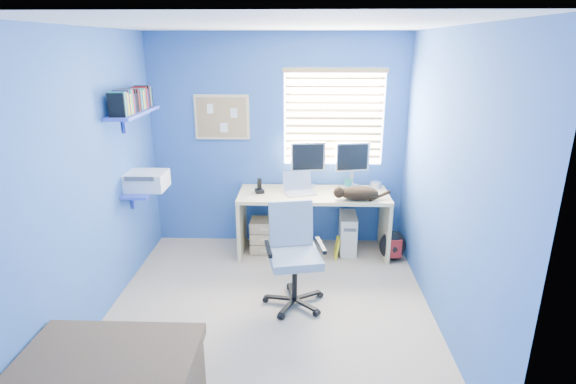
{
  "coord_description": "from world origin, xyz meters",
  "views": [
    {
      "loc": [
        0.29,
        -3.61,
        2.37
      ],
      "look_at": [
        0.15,
        0.65,
        0.95
      ],
      "focal_mm": 28.0,
      "sensor_mm": 36.0,
      "label": 1
    }
  ],
  "objects_px": {
    "tower_pc": "(348,233)",
    "cat": "(359,193)",
    "laptop": "(300,184)",
    "desk": "(313,223)",
    "office_chair": "(294,268)"
  },
  "relations": [
    {
      "from": "tower_pc",
      "to": "cat",
      "type": "bearing_deg",
      "value": -73.37
    },
    {
      "from": "desk",
      "to": "office_chair",
      "type": "relative_size",
      "value": 1.78
    },
    {
      "from": "desk",
      "to": "tower_pc",
      "type": "height_order",
      "value": "desk"
    },
    {
      "from": "laptop",
      "to": "cat",
      "type": "xyz_separation_m",
      "value": [
        0.65,
        -0.2,
        -0.03
      ]
    },
    {
      "from": "office_chair",
      "to": "desk",
      "type": "bearing_deg",
      "value": 79.43
    },
    {
      "from": "tower_pc",
      "to": "office_chair",
      "type": "distance_m",
      "value": 1.31
    },
    {
      "from": "cat",
      "to": "office_chair",
      "type": "distance_m",
      "value": 1.21
    },
    {
      "from": "tower_pc",
      "to": "office_chair",
      "type": "relative_size",
      "value": 0.47
    },
    {
      "from": "laptop",
      "to": "cat",
      "type": "relative_size",
      "value": 0.78
    },
    {
      "from": "desk",
      "to": "laptop",
      "type": "bearing_deg",
      "value": -173.27
    },
    {
      "from": "desk",
      "to": "office_chair",
      "type": "height_order",
      "value": "office_chair"
    },
    {
      "from": "desk",
      "to": "tower_pc",
      "type": "distance_m",
      "value": 0.44
    },
    {
      "from": "cat",
      "to": "tower_pc",
      "type": "height_order",
      "value": "cat"
    },
    {
      "from": "cat",
      "to": "office_chair",
      "type": "bearing_deg",
      "value": -133.52
    },
    {
      "from": "tower_pc",
      "to": "laptop",
      "type": "bearing_deg",
      "value": -170.3
    }
  ]
}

